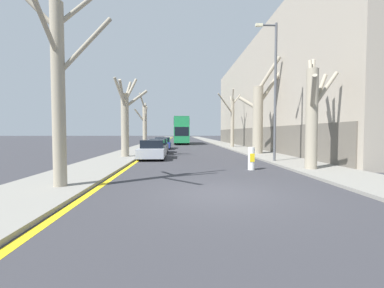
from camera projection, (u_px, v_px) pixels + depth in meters
ground_plane at (221, 193)px, 8.15m from camera, size 300.00×300.00×0.00m
sidewalk_left at (159, 141)px, 57.73m from camera, size 3.16×120.00×0.12m
sidewalk_right at (211, 141)px, 58.34m from camera, size 3.16×120.00×0.12m
building_facade_right at (285, 97)px, 33.21m from camera, size 10.08×42.00×13.01m
kerb_line_stripe at (166, 141)px, 57.83m from camera, size 0.24×120.00×0.01m
street_tree_left_0 at (57, 82)px, 8.49m from camera, size 4.11×3.57×7.78m
street_tree_left_1 at (125, 119)px, 19.46m from camera, size 2.38×3.10×6.23m
street_tree_left_2 at (145, 124)px, 30.12m from camera, size 1.67×2.80×6.39m
street_tree_right_0 at (313, 112)px, 12.85m from camera, size 2.68×3.29×5.99m
street_tree_right_1 at (259, 115)px, 22.46m from camera, size 3.79×2.46×8.40m
street_tree_right_2 at (232, 120)px, 32.88m from camera, size 3.58×3.40×7.40m
double_decker_bus at (181, 129)px, 43.75m from camera, size 2.43×10.02×4.46m
parked_car_0 at (153, 150)px, 18.86m from camera, size 1.85×4.01×1.39m
parked_car_1 at (159, 146)px, 24.35m from camera, size 1.73×4.22×1.35m
parked_car_2 at (163, 143)px, 30.45m from camera, size 1.86×4.25×1.37m
lamp_post at (274, 86)px, 16.27m from camera, size 1.40×0.20×8.82m
traffic_bollard at (251, 159)px, 13.25m from camera, size 0.34×0.35×1.18m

